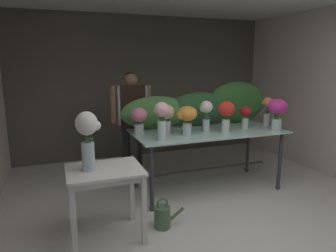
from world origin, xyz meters
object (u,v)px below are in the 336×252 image
(vase_crimson_tulips, at_px, (245,115))
(vase_ivory_carnations, at_px, (206,113))
(vase_rosy_stock, at_px, (139,119))
(vase_scarlet_roses, at_px, (226,112))
(vase_magenta_lilies, at_px, (278,110))
(watering_can, at_px, (163,217))
(side_table_white, at_px, (105,178))
(vase_white_roses_tall, at_px, (88,136))
(florist, at_px, (132,113))
(vase_peach_hydrangea, at_px, (166,117))
(vase_coral_anemones, at_px, (267,110))
(vase_sunset_ranunculus, at_px, (187,117))
(display_table_glass, at_px, (208,139))
(vase_blush_dahlias, at_px, (162,118))

(vase_crimson_tulips, xyz_separation_m, vase_ivory_carnations, (-0.61, 0.03, 0.06))
(vase_crimson_tulips, height_order, vase_rosy_stock, vase_rosy_stock)
(vase_scarlet_roses, bearing_deg, vase_magenta_lilies, -11.73)
(vase_magenta_lilies, distance_m, watering_can, 2.14)
(watering_can, bearing_deg, vase_rosy_stock, 90.42)
(vase_scarlet_roses, xyz_separation_m, watering_can, (-1.12, -0.62, -0.99))
(side_table_white, bearing_deg, vase_white_roses_tall, 179.89)
(side_table_white, distance_m, florist, 1.76)
(vase_rosy_stock, bearing_deg, vase_peach_hydrangea, -19.54)
(vase_magenta_lilies, relative_size, vase_white_roses_tall, 0.76)
(vase_white_roses_tall, bearing_deg, vase_crimson_tulips, 17.39)
(vase_coral_anemones, height_order, vase_rosy_stock, vase_coral_anemones)
(vase_magenta_lilies, bearing_deg, vase_sunset_ranunculus, 171.95)
(vase_crimson_tulips, height_order, vase_magenta_lilies, vase_magenta_lilies)
(vase_crimson_tulips, bearing_deg, vase_rosy_stock, 173.47)
(display_table_glass, distance_m, vase_coral_anemones, 1.01)
(side_table_white, relative_size, watering_can, 2.12)
(vase_coral_anemones, height_order, watering_can, vase_coral_anemones)
(display_table_glass, relative_size, watering_can, 5.90)
(vase_sunset_ranunculus, distance_m, vase_blush_dahlias, 0.42)
(display_table_glass, height_order, vase_rosy_stock, vase_rosy_stock)
(display_table_glass, bearing_deg, vase_coral_anemones, -2.00)
(display_table_glass, distance_m, vase_blush_dahlias, 0.92)
(vase_magenta_lilies, height_order, vase_ivory_carnations, vase_magenta_lilies)
(vase_scarlet_roses, xyz_separation_m, vase_blush_dahlias, (-0.95, -0.12, 0.00))
(vase_peach_hydrangea, height_order, watering_can, vase_peach_hydrangea)
(vase_coral_anemones, relative_size, vase_peach_hydrangea, 1.09)
(vase_peach_hydrangea, bearing_deg, vase_magenta_lilies, -11.51)
(vase_sunset_ranunculus, relative_size, watering_can, 1.07)
(vase_peach_hydrangea, xyz_separation_m, watering_can, (-0.32, -0.78, -0.96))
(vase_peach_hydrangea, bearing_deg, vase_blush_dahlias, -119.13)
(side_table_white, xyz_separation_m, vase_blush_dahlias, (0.77, 0.48, 0.48))
(display_table_glass, xyz_separation_m, vase_crimson_tulips, (0.55, -0.07, 0.31))
(vase_peach_hydrangea, relative_size, watering_can, 1.11)
(side_table_white, xyz_separation_m, vase_magenta_lilies, (2.44, 0.45, 0.49))
(vase_ivory_carnations, relative_size, vase_rosy_stock, 1.17)
(display_table_glass, relative_size, side_table_white, 2.79)
(side_table_white, distance_m, vase_sunset_ranunculus, 1.40)
(display_table_glass, height_order, florist, florist)
(florist, xyz_separation_m, vase_ivory_carnations, (0.82, -0.86, 0.09))
(vase_rosy_stock, xyz_separation_m, vase_white_roses_tall, (-0.74, -0.87, 0.03))
(vase_magenta_lilies, bearing_deg, vase_crimson_tulips, 143.27)
(vase_crimson_tulips, xyz_separation_m, vase_magenta_lilies, (0.34, -0.25, 0.09))
(vase_white_roses_tall, relative_size, watering_can, 1.65)
(vase_rosy_stock, relative_size, vase_white_roses_tall, 0.61)
(florist, xyz_separation_m, vase_rosy_stock, (-0.07, -0.71, 0.05))
(vase_rosy_stock, bearing_deg, display_table_glass, -5.98)
(vase_scarlet_roses, bearing_deg, side_table_white, -160.87)
(display_table_glass, xyz_separation_m, florist, (-0.88, 0.81, 0.28))
(vase_blush_dahlias, bearing_deg, florist, 95.18)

